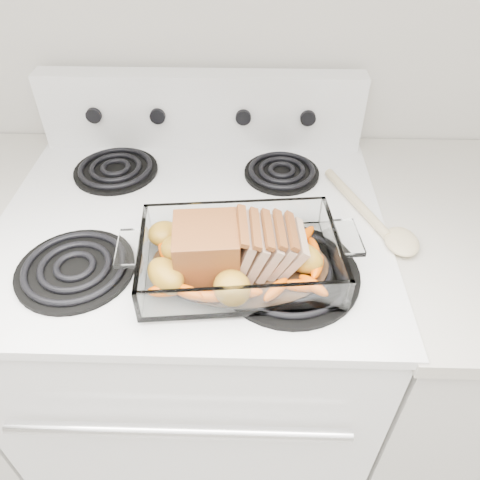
{
  "coord_description": "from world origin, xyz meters",
  "views": [
    {
      "loc": [
        0.12,
        0.91,
        1.53
      ],
      "look_at": [
        0.1,
        1.52,
        0.99
      ],
      "focal_mm": 35.0,
      "sensor_mm": 36.0,
      "label": 1
    }
  ],
  "objects_px": {
    "electric_range": "(203,348)",
    "baking_dish": "(240,260)",
    "counter_right": "(451,358)",
    "pork_roast": "(227,247)"
  },
  "relations": [
    {
      "from": "electric_range",
      "to": "baking_dish",
      "type": "relative_size",
      "value": 3.28
    },
    {
      "from": "electric_range",
      "to": "counter_right",
      "type": "relative_size",
      "value": 1.2
    },
    {
      "from": "electric_range",
      "to": "baking_dish",
      "type": "height_order",
      "value": "electric_range"
    },
    {
      "from": "electric_range",
      "to": "pork_roast",
      "type": "bearing_deg",
      "value": -62.13
    },
    {
      "from": "electric_range",
      "to": "baking_dish",
      "type": "distance_m",
      "value": 0.51
    },
    {
      "from": "electric_range",
      "to": "baking_dish",
      "type": "bearing_deg",
      "value": -56.13
    },
    {
      "from": "electric_range",
      "to": "counter_right",
      "type": "xyz_separation_m",
      "value": [
        0.66,
        -0.0,
        -0.02
      ]
    },
    {
      "from": "electric_range",
      "to": "pork_roast",
      "type": "distance_m",
      "value": 0.54
    },
    {
      "from": "counter_right",
      "to": "pork_roast",
      "type": "height_order",
      "value": "pork_roast"
    },
    {
      "from": "counter_right",
      "to": "pork_roast",
      "type": "relative_size",
      "value": 4.14
    }
  ]
}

